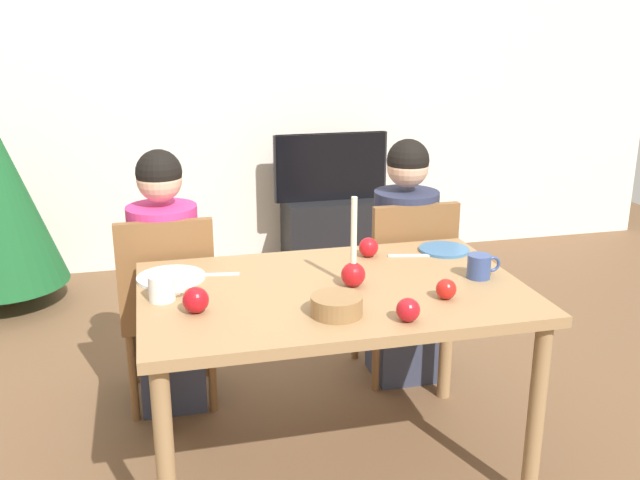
{
  "coord_description": "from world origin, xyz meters",
  "views": [
    {
      "loc": [
        -0.63,
        -2.37,
        1.7
      ],
      "look_at": [
        0.0,
        0.2,
        0.87
      ],
      "focal_mm": 40.24,
      "sensor_mm": 36.0,
      "label": 1
    }
  ],
  "objects_px": {
    "tv_stand": "(330,233)",
    "bowl_walnuts": "(337,305)",
    "mug_right": "(480,266)",
    "apple_far_edge": "(369,247)",
    "chair_right": "(406,279)",
    "apple_by_left_plate": "(446,289)",
    "person_left_child": "(167,286)",
    "person_right_child": "(404,266)",
    "dining_table": "(333,308)",
    "plate_right": "(444,250)",
    "plate_left": "(171,277)",
    "chair_left": "(168,301)",
    "mug_left": "(163,288)",
    "apple_by_right_mug": "(196,300)",
    "tv": "(331,167)",
    "apple_near_candle": "(408,310)",
    "candle_centerpiece": "(353,268)"
  },
  "relations": [
    {
      "from": "plate_left",
      "to": "apple_far_edge",
      "type": "xyz_separation_m",
      "value": [
        0.8,
        0.07,
        0.03
      ]
    },
    {
      "from": "apple_by_right_mug",
      "to": "plate_left",
      "type": "bearing_deg",
      "value": 101.11
    },
    {
      "from": "apple_by_left_plate",
      "to": "apple_far_edge",
      "type": "distance_m",
      "value": 0.52
    },
    {
      "from": "apple_far_edge",
      "to": "plate_right",
      "type": "bearing_deg",
      "value": -1.06
    },
    {
      "from": "dining_table",
      "to": "tv",
      "type": "height_order",
      "value": "tv"
    },
    {
      "from": "person_left_child",
      "to": "apple_by_right_mug",
      "type": "relative_size",
      "value": 13.18
    },
    {
      "from": "tv_stand",
      "to": "mug_right",
      "type": "distance_m",
      "value": 2.4
    },
    {
      "from": "tv_stand",
      "to": "bowl_walnuts",
      "type": "bearing_deg",
      "value": -104.16
    },
    {
      "from": "mug_left",
      "to": "apple_far_edge",
      "type": "height_order",
      "value": "mug_left"
    },
    {
      "from": "chair_left",
      "to": "person_left_child",
      "type": "distance_m",
      "value": 0.07
    },
    {
      "from": "tv",
      "to": "plate_left",
      "type": "xyz_separation_m",
      "value": [
        -1.16,
        -2.07,
        0.05
      ]
    },
    {
      "from": "person_right_child",
      "to": "dining_table",
      "type": "bearing_deg",
      "value": -128.97
    },
    {
      "from": "apple_by_left_plate",
      "to": "tv_stand",
      "type": "bearing_deg",
      "value": 84.66
    },
    {
      "from": "person_right_child",
      "to": "chair_left",
      "type": "bearing_deg",
      "value": -178.32
    },
    {
      "from": "bowl_walnuts",
      "to": "person_right_child",
      "type": "bearing_deg",
      "value": 57.25
    },
    {
      "from": "person_right_child",
      "to": "apple_by_right_mug",
      "type": "relative_size",
      "value": 13.18
    },
    {
      "from": "apple_by_right_mug",
      "to": "mug_left",
      "type": "bearing_deg",
      "value": 127.13
    },
    {
      "from": "person_left_child",
      "to": "mug_left",
      "type": "relative_size",
      "value": 8.7
    },
    {
      "from": "person_right_child",
      "to": "apple_far_edge",
      "type": "distance_m",
      "value": 0.5
    },
    {
      "from": "tv_stand",
      "to": "plate_right",
      "type": "bearing_deg",
      "value": -90.77
    },
    {
      "from": "person_left_child",
      "to": "person_right_child",
      "type": "distance_m",
      "value": 1.1
    },
    {
      "from": "mug_right",
      "to": "apple_far_edge",
      "type": "relative_size",
      "value": 1.63
    },
    {
      "from": "bowl_walnuts",
      "to": "apple_by_left_plate",
      "type": "distance_m",
      "value": 0.41
    },
    {
      "from": "person_left_child",
      "to": "mug_left",
      "type": "xyz_separation_m",
      "value": [
        -0.02,
        -0.62,
        0.23
      ]
    },
    {
      "from": "apple_by_left_plate",
      "to": "person_right_child",
      "type": "bearing_deg",
      "value": 79.13
    },
    {
      "from": "tv_stand",
      "to": "dining_table",
      "type": "bearing_deg",
      "value": -104.39
    },
    {
      "from": "dining_table",
      "to": "tv_stand",
      "type": "relative_size",
      "value": 2.19
    },
    {
      "from": "mug_right",
      "to": "apple_near_candle",
      "type": "distance_m",
      "value": 0.51
    },
    {
      "from": "dining_table",
      "to": "mug_right",
      "type": "relative_size",
      "value": 10.61
    },
    {
      "from": "tv",
      "to": "apple_by_left_plate",
      "type": "xyz_separation_m",
      "value": [
        -0.23,
        -2.5,
        0.08
      ]
    },
    {
      "from": "chair_right",
      "to": "apple_by_left_plate",
      "type": "relative_size",
      "value": 12.42
    },
    {
      "from": "mug_right",
      "to": "person_left_child",
      "type": "bearing_deg",
      "value": 149.55
    },
    {
      "from": "chair_left",
      "to": "plate_left",
      "type": "xyz_separation_m",
      "value": [
        0.01,
        -0.38,
        0.24
      ]
    },
    {
      "from": "dining_table",
      "to": "apple_by_left_plate",
      "type": "height_order",
      "value": "apple_by_left_plate"
    },
    {
      "from": "person_right_child",
      "to": "plate_right",
      "type": "distance_m",
      "value": 0.39
    },
    {
      "from": "mug_left",
      "to": "mug_right",
      "type": "xyz_separation_m",
      "value": [
        1.17,
        -0.06,
        -0.0
      ]
    },
    {
      "from": "person_right_child",
      "to": "mug_right",
      "type": "relative_size",
      "value": 8.88
    },
    {
      "from": "plate_left",
      "to": "candle_centerpiece",
      "type": "bearing_deg",
      "value": -20.15
    },
    {
      "from": "person_right_child",
      "to": "tv",
      "type": "height_order",
      "value": "person_right_child"
    },
    {
      "from": "apple_far_edge",
      "to": "plate_left",
      "type": "bearing_deg",
      "value": -174.86
    },
    {
      "from": "tv",
      "to": "plate_right",
      "type": "distance_m",
      "value": 2.01
    },
    {
      "from": "chair_left",
      "to": "plate_right",
      "type": "bearing_deg",
      "value": -15.18
    },
    {
      "from": "bowl_walnuts",
      "to": "apple_near_candle",
      "type": "relative_size",
      "value": 2.21
    },
    {
      "from": "mug_left",
      "to": "chair_right",
      "type": "bearing_deg",
      "value": 27.55
    },
    {
      "from": "apple_near_candle",
      "to": "tv",
      "type": "bearing_deg",
      "value": 80.77
    },
    {
      "from": "chair_left",
      "to": "mug_right",
      "type": "bearing_deg",
      "value": -29.24
    },
    {
      "from": "apple_far_edge",
      "to": "dining_table",
      "type": "bearing_deg",
      "value": -127.31
    },
    {
      "from": "tv_stand",
      "to": "mug_left",
      "type": "bearing_deg",
      "value": -117.72
    },
    {
      "from": "person_left_child",
      "to": "bowl_walnuts",
      "type": "relative_size",
      "value": 6.74
    },
    {
      "from": "chair_left",
      "to": "apple_far_edge",
      "type": "xyz_separation_m",
      "value": [
        0.82,
        -0.31,
        0.28
      ]
    }
  ]
}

